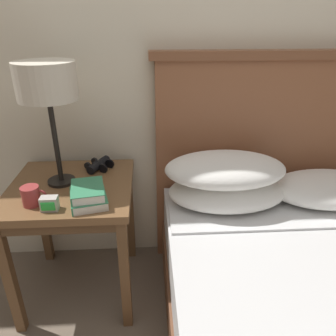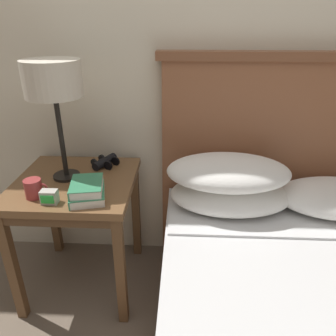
# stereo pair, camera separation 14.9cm
# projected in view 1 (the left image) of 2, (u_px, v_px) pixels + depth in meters

# --- Properties ---
(wall_back) EXTENTS (8.00, 0.06, 2.60)m
(wall_back) POSITION_uv_depth(u_px,v_px,m) (180.00, 32.00, 1.62)
(wall_back) COLOR beige
(wall_back) RESTS_ON ground_plane
(nightstand) EXTENTS (0.58, 0.58, 0.64)m
(nightstand) POSITION_uv_depth(u_px,v_px,m) (73.00, 201.00, 1.59)
(nightstand) COLOR brown
(nightstand) RESTS_ON ground_plane
(bed) EXTENTS (1.28, 2.01, 1.22)m
(bed) POSITION_uv_depth(u_px,v_px,m) (324.00, 331.00, 1.23)
(bed) COLOR brown
(bed) RESTS_ON ground_plane
(table_lamp) EXTENTS (0.26, 0.26, 0.56)m
(table_lamp) POSITION_uv_depth(u_px,v_px,m) (47.00, 85.00, 1.39)
(table_lamp) COLOR black
(table_lamp) RESTS_ON nightstand
(book_on_nightstand) EXTENTS (0.19, 0.22, 0.04)m
(book_on_nightstand) POSITION_uv_depth(u_px,v_px,m) (88.00, 199.00, 1.41)
(book_on_nightstand) COLOR silver
(book_on_nightstand) RESTS_ON nightstand
(book_stacked_on_top) EXTENTS (0.17, 0.20, 0.04)m
(book_stacked_on_top) POSITION_uv_depth(u_px,v_px,m) (87.00, 191.00, 1.39)
(book_stacked_on_top) COLOR silver
(book_stacked_on_top) RESTS_ON book_on_nightstand
(binoculars_pair) EXTENTS (0.16, 0.16, 0.05)m
(binoculars_pair) POSITION_uv_depth(u_px,v_px,m) (99.00, 165.00, 1.72)
(binoculars_pair) COLOR black
(binoculars_pair) RESTS_ON nightstand
(coffee_mug) EXTENTS (0.10, 0.08, 0.08)m
(coffee_mug) POSITION_uv_depth(u_px,v_px,m) (31.00, 196.00, 1.38)
(coffee_mug) COLOR #993333
(coffee_mug) RESTS_ON nightstand
(alarm_clock) EXTENTS (0.07, 0.05, 0.06)m
(alarm_clock) POSITION_uv_depth(u_px,v_px,m) (49.00, 204.00, 1.35)
(alarm_clock) COLOR #B7B2A8
(alarm_clock) RESTS_ON nightstand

